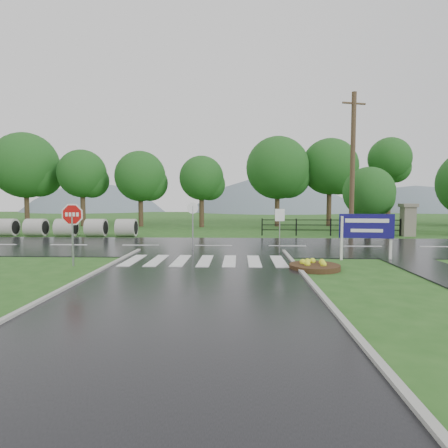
{
  "coord_description": "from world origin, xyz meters",
  "views": [
    {
      "loc": [
        1.37,
        -10.14,
        2.63
      ],
      "look_at": [
        0.73,
        6.0,
        1.5
      ],
      "focal_mm": 30.0,
      "sensor_mm": 36.0,
      "label": 1
    }
  ],
  "objects": [
    {
      "name": "walkway",
      "position": [
        8.5,
        4.0,
        0.0
      ],
      "size": [
        2.2,
        11.0,
        0.04
      ],
      "primitive_type": "cube",
      "color": "black",
      "rests_on": "ground"
    },
    {
      "name": "flower_bed",
      "position": [
        4.17,
        3.58,
        0.14
      ],
      "size": [
        1.85,
        1.85,
        0.37
      ],
      "color": "#332111",
      "rests_on": "ground"
    },
    {
      "name": "entrance_tree_left",
      "position": [
        10.82,
        17.5,
        3.03
      ],
      "size": [
        3.69,
        3.69,
        4.89
      ],
      "color": "#3D2B1C",
      "rests_on": "ground"
    },
    {
      "name": "hills",
      "position": [
        3.49,
        65.0,
        -15.54
      ],
      "size": [
        102.0,
        48.0,
        48.0
      ],
      "color": "slate",
      "rests_on": "ground"
    },
    {
      "name": "crosswalk",
      "position": [
        0.0,
        5.0,
        0.06
      ],
      "size": [
        6.5,
        2.8,
        0.02
      ],
      "color": "silver",
      "rests_on": "ground"
    },
    {
      "name": "culvert_pipes",
      "position": [
        -11.55,
        15.0,
        0.6
      ],
      "size": [
        11.8,
        1.2,
        1.2
      ],
      "color": "#9E9B93",
      "rests_on": "ground"
    },
    {
      "name": "stop_sign",
      "position": [
        -5.01,
        3.9,
        1.8
      ],
      "size": [
        1.14,
        0.06,
        2.57
      ],
      "color": "#939399",
      "rests_on": "ground"
    },
    {
      "name": "reg_sign_small",
      "position": [
        3.3,
        7.49,
        1.5
      ],
      "size": [
        0.46,
        0.12,
        2.12
      ],
      "color": "#939399",
      "rests_on": "ground"
    },
    {
      "name": "reg_sign_round",
      "position": [
        -0.91,
        8.29,
        1.51
      ],
      "size": [
        0.54,
        0.17,
        2.41
      ],
      "color": "#939399",
      "rests_on": "ground"
    },
    {
      "name": "treeline",
      "position": [
        1.0,
        24.0,
        0.0
      ],
      "size": [
        83.2,
        5.2,
        10.0
      ],
      "color": "#184F19",
      "rests_on": "ground"
    },
    {
      "name": "pillar_west",
      "position": [
        13.0,
        16.0,
        1.18
      ],
      "size": [
        1.0,
        1.0,
        2.24
      ],
      "color": "gray",
      "rests_on": "ground"
    },
    {
      "name": "fence_west",
      "position": [
        7.75,
        16.0,
        0.72
      ],
      "size": [
        9.58,
        0.08,
        1.2
      ],
      "color": "black",
      "rests_on": "ground"
    },
    {
      "name": "main_road",
      "position": [
        0.0,
        10.0,
        0.0
      ],
      "size": [
        90.0,
        8.0,
        0.04
      ],
      "primitive_type": "cube",
      "color": "black",
      "rests_on": "ground"
    },
    {
      "name": "estate_billboard",
      "position": [
        6.75,
        5.76,
        1.35
      ],
      "size": [
        2.23,
        0.27,
        1.96
      ],
      "color": "silver",
      "rests_on": "ground"
    },
    {
      "name": "ground",
      "position": [
        0.0,
        0.0,
        0.0
      ],
      "size": [
        120.0,
        120.0,
        0.0
      ],
      "primitive_type": "plane",
      "color": "#26561C",
      "rests_on": "ground"
    },
    {
      "name": "utility_pole_east",
      "position": [
        9.0,
        15.5,
        4.9
      ],
      "size": [
        1.68,
        0.58,
        9.65
      ],
      "color": "#473523",
      "rests_on": "ground"
    },
    {
      "name": "curb_right",
      "position": [
        3.55,
        -4.0,
        0.0
      ],
      "size": [
        0.15,
        24.0,
        0.12
      ],
      "primitive_type": "cube",
      "color": "#A3A39B",
      "rests_on": "ground"
    }
  ]
}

